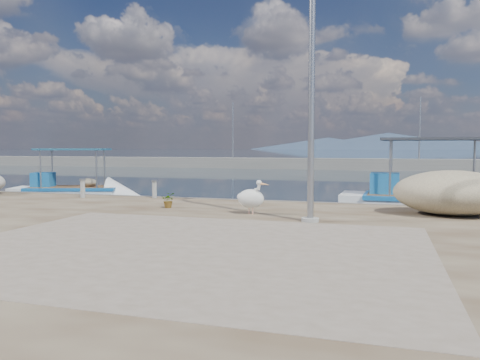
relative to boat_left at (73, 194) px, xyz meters
name	(u,v)px	position (x,y,z in m)	size (l,w,h in m)	color
ground	(197,240)	(9.29, -7.44, -0.21)	(1400.00, 1400.00, 0.00)	#162635
quay	(25,307)	(9.29, -13.44, 0.04)	(44.00, 22.00, 0.50)	#442F1D
quay_patch	(185,247)	(10.29, -10.44, 0.29)	(9.00, 7.00, 0.01)	gray
breakwater	(339,164)	(9.29, 32.56, 0.39)	(120.00, 2.20, 7.50)	gray
mountains	(384,142)	(13.68, 642.56, 9.30)	(370.00, 280.00, 22.00)	#28384C
boat_left	(73,194)	(0.00, 0.00, 0.00)	(5.96, 3.59, 2.72)	white
boat_right	(430,206)	(15.49, -0.21, 0.04)	(6.70, 2.40, 3.19)	white
pelican	(251,198)	(10.31, -5.87, 0.75)	(1.03, 0.67, 0.98)	tan
lamp_post	(312,91)	(12.10, -6.68, 3.59)	(0.44, 0.96, 7.00)	gray
bollard_near	(154,188)	(5.71, -2.84, 0.65)	(0.22, 0.22, 0.67)	gray
bollard_far	(83,187)	(3.08, -3.53, 0.67)	(0.23, 0.23, 0.71)	gray
potted_plant	(169,200)	(7.45, -5.25, 0.53)	(0.43, 0.38, 0.48)	#33722D
net_pile_c	(453,193)	(15.70, -4.37, 0.91)	(3.18, 2.27, 1.25)	#C6B893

